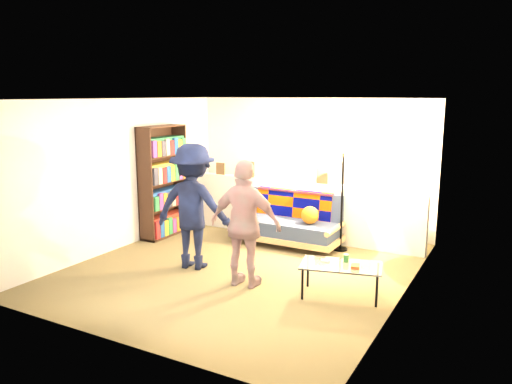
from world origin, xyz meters
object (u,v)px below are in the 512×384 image
Objects in this scene: coffee_table at (342,267)px; person_right at (245,224)px; floor_lamp at (344,179)px; person_left at (193,207)px; futon_sofa at (289,223)px; bookshelf at (163,185)px.

person_right reaches higher than coffee_table.
person_left reaches higher than floor_lamp.
floor_lamp is at bearing -110.24° from person_right.
person_left is (-0.72, -1.70, 0.54)m from futon_sofa.
person_left is (-1.61, -1.79, -0.27)m from floor_lamp.
bookshelf is at bearing -46.82° from person_left.
floor_lamp is (-0.61, 1.81, 0.78)m from coffee_table.
futon_sofa is 1.01× the size of person_left.
person_right is at bearing -168.02° from coffee_table.
person_right is at bearing 155.38° from person_left.
person_right is at bearing -29.45° from bookshelf.
person_right is (0.29, -1.98, 0.47)m from futon_sofa.
coffee_table is 0.65× the size of person_right.
person_left is at bearing -19.46° from person_right.
floor_lamp reaches higher than coffee_table.
person_left reaches higher than person_right.
coffee_table is 2.07m from floor_lamp.
floor_lamp is at bearing 5.73° from futon_sofa.
floor_lamp reaches higher than futon_sofa.
coffee_table is (3.66, -1.12, -0.52)m from bookshelf.
person_right is (-1.21, -0.26, 0.44)m from coffee_table.
coffee_table is at bearing -48.95° from futon_sofa.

